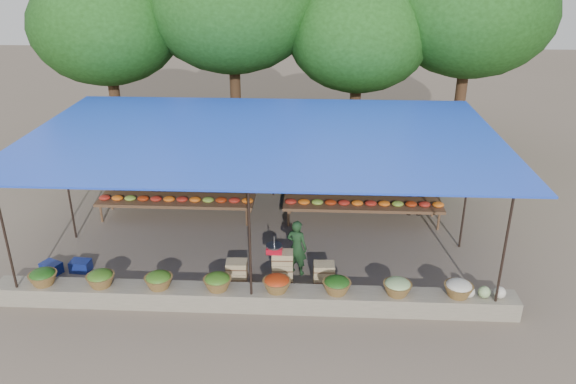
{
  "coord_description": "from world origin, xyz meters",
  "views": [
    {
      "loc": [
        1.21,
        -12.3,
        6.73
      ],
      "look_at": [
        0.57,
        0.2,
        1.29
      ],
      "focal_mm": 35.0,
      "sensor_mm": 36.0,
      "label": 1
    }
  ],
  "objects_px": {
    "weighing_scale": "(274,248)",
    "vendor_seated": "(297,247)",
    "blue_crate_front": "(51,268)",
    "crate_counter": "(281,271)",
    "blue_crate_back": "(81,266)"
  },
  "relations": [
    {
      "from": "crate_counter",
      "to": "blue_crate_back",
      "type": "bearing_deg",
      "value": 176.64
    },
    {
      "from": "weighing_scale",
      "to": "blue_crate_front",
      "type": "relative_size",
      "value": 0.87
    },
    {
      "from": "crate_counter",
      "to": "blue_crate_back",
      "type": "relative_size",
      "value": 5.44
    },
    {
      "from": "crate_counter",
      "to": "weighing_scale",
      "type": "xyz_separation_m",
      "value": [
        -0.14,
        0.0,
        0.55
      ]
    },
    {
      "from": "weighing_scale",
      "to": "blue_crate_front",
      "type": "distance_m",
      "value": 5.11
    },
    {
      "from": "weighing_scale",
      "to": "vendor_seated",
      "type": "xyz_separation_m",
      "value": [
        0.47,
        0.44,
        -0.21
      ]
    },
    {
      "from": "vendor_seated",
      "to": "blue_crate_front",
      "type": "bearing_deg",
      "value": 25.92
    },
    {
      "from": "vendor_seated",
      "to": "blue_crate_back",
      "type": "xyz_separation_m",
      "value": [
        -4.89,
        -0.17,
        -0.52
      ]
    },
    {
      "from": "vendor_seated",
      "to": "blue_crate_front",
      "type": "distance_m",
      "value": 5.55
    },
    {
      "from": "crate_counter",
      "to": "vendor_seated",
      "type": "distance_m",
      "value": 0.64
    },
    {
      "from": "crate_counter",
      "to": "blue_crate_back",
      "type": "distance_m",
      "value": 4.58
    },
    {
      "from": "blue_crate_front",
      "to": "blue_crate_back",
      "type": "relative_size",
      "value": 1.0
    },
    {
      "from": "blue_crate_front",
      "to": "vendor_seated",
      "type": "bearing_deg",
      "value": 27.63
    },
    {
      "from": "weighing_scale",
      "to": "blue_crate_front",
      "type": "bearing_deg",
      "value": 178.34
    },
    {
      "from": "vendor_seated",
      "to": "blue_crate_front",
      "type": "xyz_separation_m",
      "value": [
        -5.52,
        -0.29,
        -0.52
      ]
    }
  ]
}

